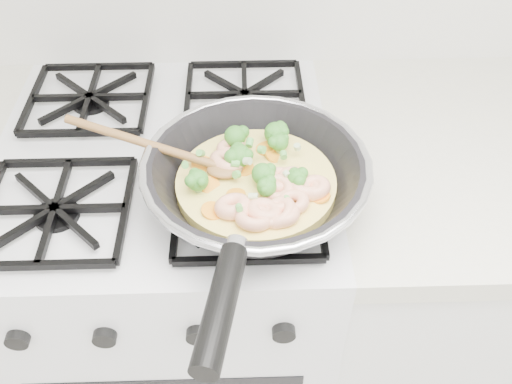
{
  "coord_description": "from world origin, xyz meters",
  "views": [
    {
      "loc": [
        0.14,
        0.93,
        1.55
      ],
      "look_at": [
        0.16,
        1.57,
        0.93
      ],
      "focal_mm": 39.61,
      "sensor_mm": 36.0,
      "label": 1
    }
  ],
  "objects": [
    {
      "name": "skillet",
      "position": [
        0.16,
        1.56,
        0.96
      ],
      "size": [
        0.47,
        0.52,
        0.1
      ],
      "rotation": [
        0.0,
        0.0,
        0.3
      ],
      "color": "black",
      "rests_on": "stove"
    },
    {
      "name": "stove",
      "position": [
        0.0,
        1.7,
        0.46
      ],
      "size": [
        0.6,
        0.6,
        0.92
      ],
      "color": "white",
      "rests_on": "ground"
    }
  ]
}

